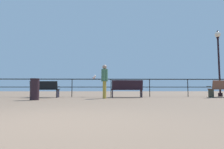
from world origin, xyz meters
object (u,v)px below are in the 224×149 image
at_px(lamppost_center, 219,55).
at_px(seagull_on_rail, 94,77).
at_px(bench_near_right, 127,88).
at_px(person_by_bench, 105,79).
at_px(bench_far_right, 224,88).
at_px(trash_bin, 35,89).
at_px(bench_near_left, 45,88).

height_order(lamppost_center, seagull_on_rail, lamppost_center).
xyz_separation_m(lamppost_center, seagull_on_rail, (-7.65, -0.24, -1.38)).
xyz_separation_m(bench_near_right, seagull_on_rail, (-1.85, 0.87, 0.65)).
height_order(lamppost_center, person_by_bench, lamppost_center).
relative_size(lamppost_center, seagull_on_rail, 10.22).
height_order(bench_far_right, trash_bin, bench_far_right).
bearing_deg(seagull_on_rail, bench_near_left, -161.75).
xyz_separation_m(bench_far_right, seagull_on_rail, (-7.21, 0.86, 0.64)).
bearing_deg(bench_far_right, lamppost_center, 67.89).
bearing_deg(trash_bin, seagull_on_rail, 52.78).
bearing_deg(bench_far_right, bench_near_right, -179.92).
relative_size(bench_near_right, lamppost_center, 0.41).
xyz_separation_m(bench_near_right, trash_bin, (-4.12, -2.12, -0.05)).
xyz_separation_m(bench_near_left, lamppost_center, (10.24, 1.09, 2.04)).
height_order(bench_far_right, seagull_on_rail, seagull_on_rail).
bearing_deg(lamppost_center, trash_bin, -161.99).
distance_m(person_by_bench, trash_bin, 3.18).
bearing_deg(person_by_bench, seagull_on_rail, 109.79).
bearing_deg(person_by_bench, bench_near_left, 163.72).
bearing_deg(trash_bin, bench_near_left, 98.47).
distance_m(bench_near_left, bench_far_right, 9.79).
xyz_separation_m(bench_near_left, seagull_on_rail, (2.58, 0.85, 0.66)).
bearing_deg(bench_near_right, bench_far_right, 0.08).
xyz_separation_m(bench_near_left, trash_bin, (0.32, -2.13, -0.03)).
height_order(bench_near_left, bench_far_right, bench_far_right).
height_order(seagull_on_rail, trash_bin, seagull_on_rail).
distance_m(bench_near_left, bench_near_right, 4.43).
height_order(bench_near_left, lamppost_center, lamppost_center).
xyz_separation_m(bench_near_right, bench_far_right, (5.36, 0.01, 0.01)).
distance_m(bench_far_right, person_by_bench, 6.64).
bearing_deg(bench_far_right, bench_near_left, 179.96).
bearing_deg(trash_bin, bench_near_right, 27.22).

